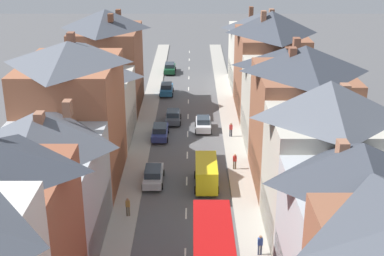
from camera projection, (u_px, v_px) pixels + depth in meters
The scene contains 16 objects.
pavement_left at pixel (139, 147), 57.57m from camera, with size 2.20×104.00×0.14m, color #A8A399.
pavement_right at pixel (233, 147), 57.60m from camera, with size 2.20×104.00×0.14m, color #A8A399.
centre_line_dashes at pixel (186, 155), 55.74m from camera, with size 0.14×97.80×0.01m.
terrace_row_left at pixel (47, 161), 39.63m from camera, with size 8.00×69.00×14.37m.
terrace_row_right at pixel (304, 132), 45.69m from camera, with size 8.00×79.24×12.99m.
car_near_blue at pixel (159, 131), 59.90m from camera, with size 1.90×4.60×1.59m.
car_near_silver at pixel (165, 89), 75.21m from camera, with size 1.90×4.20×1.67m.
car_parked_right_a at pixel (152, 175), 49.53m from camera, with size 1.90×4.59×1.58m.
car_mid_black at pixel (202, 124), 62.12m from camera, with size 1.90×3.94×1.68m.
car_parked_left_b at pixel (168, 68), 86.25m from camera, with size 1.90×4.58×1.63m.
car_mid_white at pixel (172, 116), 64.63m from camera, with size 1.90×4.13×1.58m.
delivery_van at pixel (205, 173), 48.78m from camera, with size 2.20×5.20×2.41m.
pedestrian_mid_left at pixel (259, 244), 38.44m from camera, with size 0.36×0.22×1.61m.
pedestrian_mid_right at pixel (127, 206), 43.60m from camera, with size 0.36×0.22×1.61m.
pedestrian_far_left at pixel (233, 161), 51.99m from camera, with size 0.36×0.22×1.61m.
pedestrian_far_right at pixel (229, 129), 60.01m from camera, with size 0.36×0.22×1.61m.
Camera 1 is at (0.49, -15.04, 22.59)m, focal length 50.00 mm.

